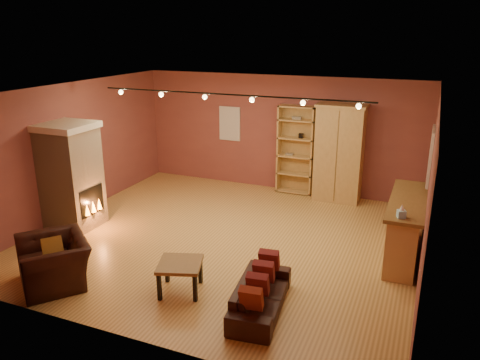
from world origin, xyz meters
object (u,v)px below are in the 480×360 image
at_px(bookcase, 296,149).
at_px(coffee_table, 180,267).
at_px(armchair, 53,254).
at_px(bar_counter, 405,227).
at_px(fireplace, 72,176).
at_px(armoire, 339,153).
at_px(loveseat, 261,289).

bearing_deg(bookcase, coffee_table, -93.65).
relative_size(armchair, coffee_table, 1.66).
height_order(bar_counter, coffee_table, bar_counter).
relative_size(fireplace, bookcase, 0.99).
xyz_separation_m(fireplace, bookcase, (3.53, 3.74, 0.02)).
bearing_deg(bar_counter, fireplace, -169.44).
distance_m(fireplace, armoire, 5.81).
relative_size(fireplace, bar_counter, 0.96).
bearing_deg(armoire, bookcase, 170.73).
bearing_deg(armoire, armchair, -121.19).
xyz_separation_m(bar_counter, armchair, (-4.98, -3.09, -0.04)).
xyz_separation_m(fireplace, loveseat, (4.50, -1.39, -0.73)).
bearing_deg(coffee_table, loveseat, 0.01).
relative_size(bookcase, armchair, 1.59).
distance_m(bar_counter, loveseat, 3.10).
distance_m(bookcase, bar_counter, 3.78).
bearing_deg(loveseat, fireplace, 65.98).
height_order(bookcase, armchair, bookcase).
xyz_separation_m(armchair, coffee_table, (1.94, 0.54, -0.08)).
height_order(bookcase, loveseat, bookcase).
height_order(fireplace, armoire, armoire).
height_order(fireplace, armchair, fireplace).
xyz_separation_m(armoire, coffee_table, (-1.38, -4.95, -0.72)).
relative_size(bookcase, loveseat, 1.32).
height_order(fireplace, loveseat, fireplace).
distance_m(fireplace, bar_counter, 6.37).
bearing_deg(coffee_table, bookcase, 86.35).
height_order(bookcase, bar_counter, bookcase).
height_order(armoire, loveseat, armoire).
distance_m(loveseat, armchair, 3.28).
relative_size(fireplace, coffee_table, 2.62).
bearing_deg(armchair, fireplace, 161.73).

